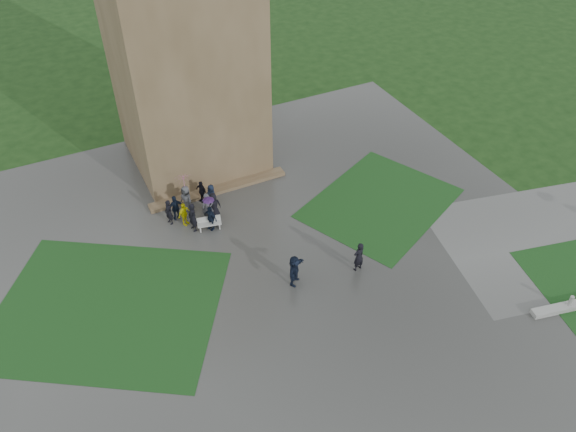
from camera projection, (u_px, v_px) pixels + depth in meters
name	position (u px, v px, depth m)	size (l,w,h in m)	color
ground	(294.00, 305.00, 28.43)	(120.00, 120.00, 0.00)	black
plaza	(277.00, 279.00, 29.79)	(34.00, 34.00, 0.02)	#343432
lawn_inset_left	(108.00, 307.00, 28.28)	(11.00, 9.00, 0.01)	#133614
lawn_inset_right	(380.00, 203.00, 34.71)	(9.00, 7.00, 0.01)	#133614
tower	(180.00, 28.00, 32.91)	(8.00, 8.00, 18.00)	brown
tower_plinth	(219.00, 189.00, 35.61)	(9.00, 0.80, 0.22)	brown
bench	(209.00, 223.00, 32.63)	(1.45, 0.72, 0.80)	#AFAFAA
visitor_cluster	(194.00, 203.00, 33.03)	(3.48, 3.73, 2.64)	black
pedestrian_mid	(294.00, 270.00, 29.01)	(1.70, 0.61, 1.83)	black
pedestrian_near	(359.00, 257.00, 29.76)	(0.68, 0.44, 1.86)	black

